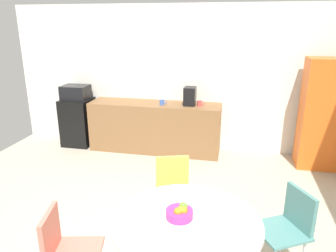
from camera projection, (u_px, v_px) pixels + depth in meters
ground_plane at (114, 241)px, 3.51m from camera, size 6.00×6.00×0.00m
wall_back at (170, 78)px, 5.90m from camera, size 6.00×0.10×2.60m
counter_block at (155, 127)px, 5.88m from camera, size 2.37×0.60×0.90m
mini_fridge at (78, 122)px, 6.19m from camera, size 0.54×0.54×0.90m
microwave at (76, 92)px, 6.01m from camera, size 0.48×0.38×0.26m
locker_cabinet at (321, 114)px, 5.10m from camera, size 0.60×0.50×1.77m
round_table at (187, 233)px, 2.64m from camera, size 1.22×1.22×0.75m
chair_coral at (63, 245)px, 2.66m from camera, size 0.50×0.50×0.83m
chair_teal at (290, 221)px, 2.97m from camera, size 0.57×0.57×0.83m
chair_yellow at (173, 184)px, 3.65m from camera, size 0.53×0.53×0.83m
fruit_bowl at (180, 213)px, 2.62m from camera, size 0.23×0.23×0.13m
mug_white at (200, 103)px, 5.55m from camera, size 0.13×0.08×0.09m
mug_green at (162, 102)px, 5.61m from camera, size 0.13×0.08×0.09m
coffee_maker at (190, 96)px, 5.57m from camera, size 0.20×0.24×0.32m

